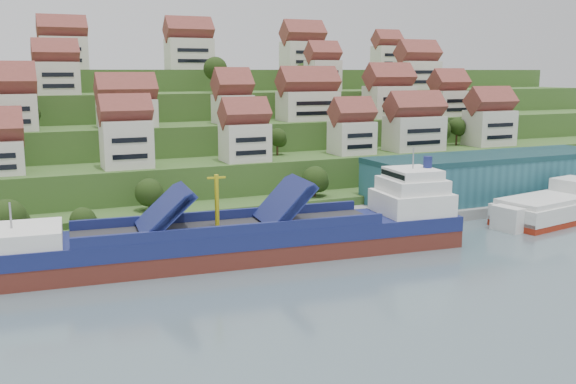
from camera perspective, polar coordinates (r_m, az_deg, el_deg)
name	(u,v)px	position (r m, az deg, el deg)	size (l,w,h in m)	color
ground	(319,251)	(111.33, 2.76, -5.29)	(300.00, 300.00, 0.00)	slate
quay	(373,217)	(133.22, 7.57, -2.20)	(180.00, 14.00, 2.20)	gray
hillside	(172,135)	(205.81, -10.31, 4.97)	(260.00, 128.00, 31.00)	#2D4C1E
hillside_village	(218,97)	(163.70, -6.22, 8.38)	(156.86, 61.46, 28.74)	silver
hillside_trees	(178,139)	(143.90, -9.72, 4.71)	(140.29, 62.73, 31.76)	#233B13
warehouse	(490,176)	(152.51, 17.54, 1.36)	(60.00, 15.00, 10.00)	#275E6B
flagpole	(379,194)	(126.90, 8.08, -0.20)	(1.28, 0.16, 8.00)	gray
cargo_ship	(254,239)	(106.93, -3.05, -4.15)	(78.04, 18.59, 17.13)	#5D251C
second_ship	(558,208)	(145.11, 22.88, -1.28)	(31.51, 16.46, 8.69)	maroon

